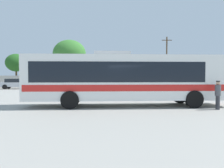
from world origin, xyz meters
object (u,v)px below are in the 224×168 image
at_px(attendant_by_bus_door, 218,93).
at_px(roadside_tree_midleft, 69,54).
at_px(coach_bus_white_red, 125,77).
at_px(parked_car_third_red, 69,83).
at_px(utility_pole_near, 167,60).
at_px(roadside_tree_left, 16,63).
at_px(parked_car_rightmost_maroon, 106,82).
at_px(parked_car_second_silver, 17,83).

xyz_separation_m(attendant_by_bus_door, roadside_tree_midleft, (-8.18, 30.96, 4.75)).
xyz_separation_m(coach_bus_white_red, roadside_tree_midleft, (-3.36, 28.52, 3.86)).
xyz_separation_m(parked_car_third_red, utility_pole_near, (17.28, 5.98, 3.80)).
bearing_deg(roadside_tree_left, roadside_tree_midleft, -8.61).
height_order(coach_bus_white_red, attendant_by_bus_door, coach_bus_white_red).
xyz_separation_m(coach_bus_white_red, attendant_by_bus_door, (4.82, -2.43, -0.89)).
relative_size(coach_bus_white_red, roadside_tree_left, 2.23).
bearing_deg(parked_car_rightmost_maroon, parked_car_third_red, -171.11).
xyz_separation_m(utility_pole_near, roadside_tree_left, (-26.52, 3.81, -0.49)).
xyz_separation_m(attendant_by_bus_door, utility_pole_near, (9.07, 28.56, 3.65)).
relative_size(parked_car_second_silver, roadside_tree_midleft, 0.55).
distance_m(coach_bus_white_red, parked_car_third_red, 20.45).
relative_size(attendant_by_bus_door, roadside_tree_midleft, 0.20).
bearing_deg(parked_car_second_silver, parked_car_third_red, -1.85).
bearing_deg(roadside_tree_midleft, roadside_tree_left, 171.39).
height_order(parked_car_second_silver, utility_pole_near, utility_pole_near).
bearing_deg(coach_bus_white_red, utility_pole_near, 61.99).
distance_m(parked_car_second_silver, utility_pole_near, 25.48).
bearing_deg(parked_car_second_silver, utility_pole_near, 13.18).
distance_m(attendant_by_bus_door, parked_car_rightmost_maroon, 23.59).
height_order(attendant_by_bus_door, parked_car_rightmost_maroon, attendant_by_bus_door).
relative_size(attendant_by_bus_door, utility_pole_near, 0.19).
bearing_deg(parked_car_third_red, utility_pole_near, 19.09).
height_order(attendant_by_bus_door, roadside_tree_left, roadside_tree_left).
distance_m(parked_car_second_silver, roadside_tree_left, 10.30).
height_order(parked_car_second_silver, parked_car_third_red, parked_car_third_red).
xyz_separation_m(attendant_by_bus_door, parked_car_rightmost_maroon, (-2.75, 23.43, -0.12)).
relative_size(coach_bus_white_red, parked_car_second_silver, 2.84).
bearing_deg(coach_bus_white_red, parked_car_rightmost_maroon, 84.36).
xyz_separation_m(parked_car_third_red, parked_car_rightmost_maroon, (5.46, 0.85, 0.03)).
bearing_deg(utility_pole_near, parked_car_second_silver, -166.82).
distance_m(parked_car_third_red, utility_pole_near, 18.67).
distance_m(coach_bus_white_red, parked_car_second_silver, 23.01).
distance_m(roadside_tree_left, roadside_tree_midleft, 9.51).
bearing_deg(roadside_tree_left, attendant_by_bus_door, -61.67).
relative_size(attendant_by_bus_door, parked_car_second_silver, 0.36).
height_order(coach_bus_white_red, utility_pole_near, utility_pole_near).
xyz_separation_m(parked_car_second_silver, roadside_tree_midleft, (7.28, 8.15, 4.91)).
relative_size(parked_car_rightmost_maroon, roadside_tree_midleft, 0.51).
bearing_deg(roadside_tree_midleft, parked_car_third_red, -90.18).
height_order(parked_car_third_red, utility_pole_near, utility_pole_near).
distance_m(attendant_by_bus_door, parked_car_third_red, 24.02).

